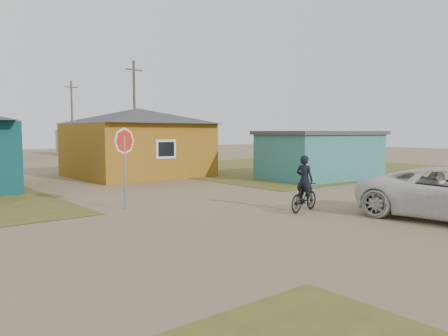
# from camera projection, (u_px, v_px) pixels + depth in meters

# --- Properties ---
(ground) EXTENTS (120.00, 120.00, 0.00)m
(ground) POSITION_uv_depth(u_px,v_px,m) (290.00, 218.00, 12.88)
(ground) COLOR olive
(grass_ne) EXTENTS (20.00, 18.00, 0.00)m
(grass_ne) POSITION_uv_depth(u_px,v_px,m) (287.00, 167.00, 31.74)
(grass_ne) COLOR brown
(grass_ne) RESTS_ON ground
(house_yellow) EXTENTS (7.72, 6.76, 3.90)m
(house_yellow) POSITION_uv_depth(u_px,v_px,m) (138.00, 141.00, 25.10)
(house_yellow) COLOR #946016
(house_yellow) RESTS_ON ground
(shed_turquoise) EXTENTS (6.71, 4.93, 2.60)m
(shed_turquoise) POSITION_uv_depth(u_px,v_px,m) (319.00, 155.00, 23.78)
(shed_turquoise) COLOR #377973
(shed_turquoise) RESTS_ON ground
(house_beige_east) EXTENTS (6.95, 6.05, 3.60)m
(house_beige_east) POSITION_uv_depth(u_px,v_px,m) (88.00, 138.00, 49.91)
(house_beige_east) COLOR tan
(house_beige_east) RESTS_ON ground
(utility_pole_near) EXTENTS (1.40, 0.20, 8.00)m
(utility_pole_near) POSITION_uv_depth(u_px,v_px,m) (134.00, 111.00, 33.62)
(utility_pole_near) COLOR brown
(utility_pole_near) RESTS_ON ground
(utility_pole_far) EXTENTS (1.40, 0.20, 8.00)m
(utility_pole_far) POSITION_uv_depth(u_px,v_px,m) (72.00, 117.00, 46.61)
(utility_pole_far) COLOR brown
(utility_pole_far) RESTS_ON ground
(stop_sign) EXTENTS (0.88, 0.10, 2.69)m
(stop_sign) POSITION_uv_depth(u_px,v_px,m) (124.00, 150.00, 14.19)
(stop_sign) COLOR gray
(stop_sign) RESTS_ON ground
(cyclist) EXTENTS (1.65, 0.77, 1.80)m
(cyclist) POSITION_uv_depth(u_px,v_px,m) (304.00, 191.00, 13.91)
(cyclist) COLOR black
(cyclist) RESTS_ON ground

